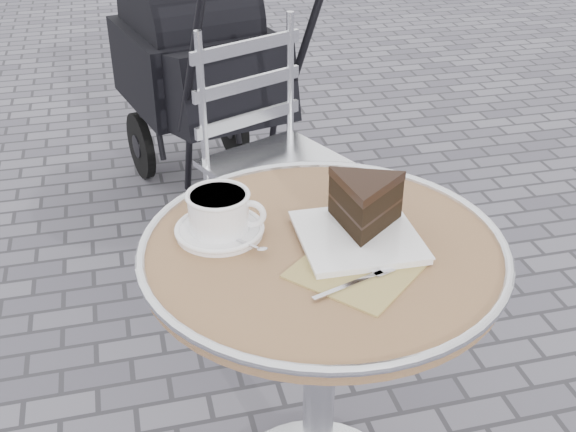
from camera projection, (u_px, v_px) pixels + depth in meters
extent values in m
cylinder|color=silver|center=(319.00, 386.00, 1.58)|extent=(0.07, 0.07, 0.67)
cylinder|color=tan|center=(323.00, 252.00, 1.40)|extent=(0.70, 0.70, 0.03)
torus|color=silver|center=(323.00, 246.00, 1.39)|extent=(0.72, 0.72, 0.02)
cylinder|color=white|center=(220.00, 231.00, 1.43)|extent=(0.17, 0.17, 0.01)
cylinder|color=white|center=(219.00, 212.00, 1.41)|extent=(0.15, 0.15, 0.08)
torus|color=white|center=(251.00, 214.00, 1.40)|extent=(0.06, 0.03, 0.06)
cylinder|color=#CEBD89|center=(218.00, 196.00, 1.39)|extent=(0.11, 0.11, 0.01)
cube|color=tan|center=(356.00, 269.00, 1.32)|extent=(0.28, 0.28, 0.00)
cube|color=white|center=(358.00, 238.00, 1.40)|extent=(0.23, 0.23, 0.01)
cylinder|color=silver|center=(270.00, 273.00, 2.19)|extent=(0.02, 0.02, 0.45)
cylinder|color=silver|center=(353.00, 236.00, 2.37)|extent=(0.02, 0.02, 0.45)
cylinder|color=silver|center=(210.00, 227.00, 2.42)|extent=(0.02, 0.02, 0.45)
cylinder|color=silver|center=(290.00, 197.00, 2.60)|extent=(0.02, 0.02, 0.45)
cube|color=silver|center=(281.00, 168.00, 2.28)|extent=(0.53, 0.53, 0.02)
cube|color=black|center=(210.00, 82.00, 2.83)|extent=(0.59, 0.78, 0.42)
cylinder|color=black|center=(194.00, 221.00, 2.71)|extent=(0.08, 0.19, 0.19)
cylinder|color=black|center=(297.00, 195.00, 2.89)|extent=(0.08, 0.19, 0.19)
cylinder|color=black|center=(141.00, 146.00, 3.16)|extent=(0.10, 0.29, 0.29)
cylinder|color=black|center=(233.00, 127.00, 3.34)|extent=(0.10, 0.29, 0.29)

